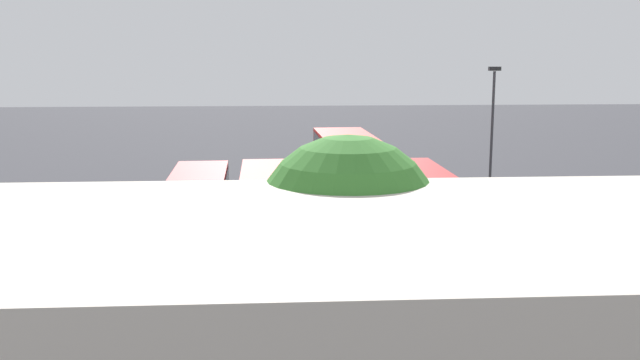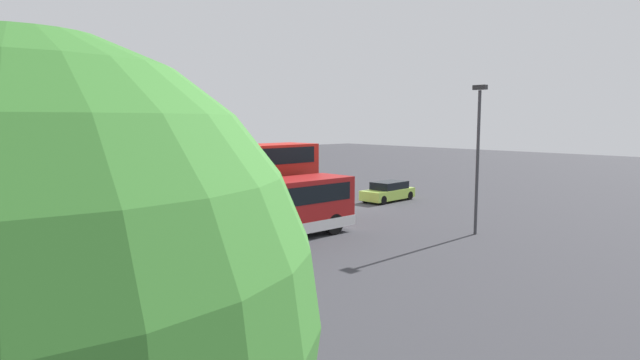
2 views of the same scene
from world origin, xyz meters
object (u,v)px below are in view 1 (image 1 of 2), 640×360
(bus_double_decker_second, at_px, (354,186))
(car_hatchback_silver, at_px, (312,171))
(bus_single_deck_near_end, at_px, (425,202))
(bus_single_deck_third, at_px, (268,204))
(bus_single_deck_fourth, at_px, (197,207))
(lamp_post_tall, at_px, (492,121))

(bus_double_decker_second, height_order, car_hatchback_silver, bus_double_decker_second)
(bus_single_deck_near_end, xyz_separation_m, bus_single_deck_third, (7.34, -0.00, 0.00))
(bus_double_decker_second, bearing_deg, bus_single_deck_near_end, -176.79)
(bus_single_deck_fourth, distance_m, lamp_post_tall, 19.29)
(bus_double_decker_second, relative_size, bus_single_deck_third, 1.13)
(bus_single_deck_third, bearing_deg, bus_double_decker_second, 177.17)
(lamp_post_tall, bearing_deg, bus_single_deck_third, 34.82)
(car_hatchback_silver, bearing_deg, bus_single_deck_fourth, 68.09)
(bus_single_deck_fourth, bearing_deg, car_hatchback_silver, -111.91)
(bus_single_deck_near_end, bearing_deg, bus_single_deck_third, -0.03)
(bus_single_deck_fourth, xyz_separation_m, car_hatchback_silver, (-5.97, -14.85, -0.92))
(bus_single_deck_near_end, height_order, bus_double_decker_second, bus_double_decker_second)
(car_hatchback_silver, height_order, lamp_post_tall, lamp_post_tall)
(bus_single_deck_third, xyz_separation_m, lamp_post_tall, (-13.24, -9.21, 2.89))
(bus_single_deck_fourth, bearing_deg, bus_double_decker_second, -178.24)
(bus_single_deck_fourth, height_order, car_hatchback_silver, bus_single_deck_fourth)
(bus_double_decker_second, distance_m, car_hatchback_silver, 14.78)
(bus_single_deck_third, relative_size, car_hatchback_silver, 2.29)
(lamp_post_tall, bearing_deg, bus_single_deck_fourth, 30.31)
(bus_double_decker_second, bearing_deg, lamp_post_tall, -134.67)
(bus_single_deck_near_end, relative_size, bus_single_deck_fourth, 0.98)
(bus_single_deck_third, xyz_separation_m, car_hatchback_silver, (-2.75, -14.43, -0.92))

